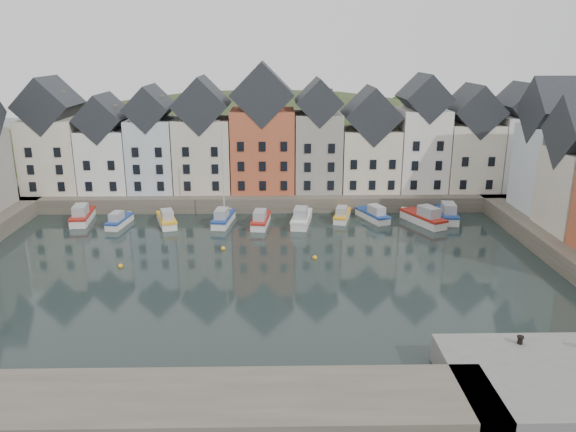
{
  "coord_description": "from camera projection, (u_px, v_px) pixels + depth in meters",
  "views": [
    {
      "loc": [
        2.06,
        -50.57,
        21.59
      ],
      "look_at": [
        3.17,
        6.0,
        4.48
      ],
      "focal_mm": 35.0,
      "sensor_mm": 36.0,
      "label": 1
    }
  ],
  "objects": [
    {
      "name": "boat_j",
      "position": [
        447.0,
        214.0,
        72.85
      ],
      "size": [
        2.92,
        7.08,
        2.64
      ],
      "rotation": [
        0.0,
        0.0,
        -0.12
      ],
      "color": "silver",
      "rests_on": "ground"
    },
    {
      "name": "boat_i",
      "position": [
        424.0,
        218.0,
        71.04
      ],
      "size": [
        4.91,
        7.27,
        2.69
      ],
      "rotation": [
        0.0,
        0.0,
        0.43
      ],
      "color": "silver",
      "rests_on": "ground"
    },
    {
      "name": "boat_h",
      "position": [
        373.0,
        215.0,
        72.7
      ],
      "size": [
        4.01,
        6.24,
        2.3
      ],
      "rotation": [
        0.0,
        0.0,
        0.39
      ],
      "color": "silver",
      "rests_on": "ground"
    },
    {
      "name": "far_quay",
      "position": [
        263.0,
        192.0,
        83.03
      ],
      "size": [
        90.0,
        16.0,
        2.0
      ],
      "primitive_type": "cube",
      "color": "#514A3E",
      "rests_on": "ground"
    },
    {
      "name": "boat_a",
      "position": [
        83.0,
        216.0,
        72.04
      ],
      "size": [
        2.85,
        7.02,
        2.62
      ],
      "rotation": [
        0.0,
        0.0,
        0.11
      ],
      "color": "silver",
      "rests_on": "ground"
    },
    {
      "name": "mooring_bollard",
      "position": [
        520.0,
        340.0,
        38.5
      ],
      "size": [
        0.48,
        0.48,
        0.56
      ],
      "color": "black",
      "rests_on": "near_quay"
    },
    {
      "name": "boat_f",
      "position": [
        301.0,
        218.0,
        70.93
      ],
      "size": [
        3.14,
        6.96,
        2.58
      ],
      "rotation": [
        0.0,
        0.0,
        -0.16
      ],
      "color": "silver",
      "rests_on": "ground"
    },
    {
      "name": "boat_e",
      "position": [
        261.0,
        220.0,
        70.47
      ],
      "size": [
        2.54,
        6.27,
        2.34
      ],
      "rotation": [
        0.0,
        0.0,
        -0.11
      ],
      "color": "silver",
      "rests_on": "ground"
    },
    {
      "name": "mooring_buoys",
      "position": [
        221.0,
        257.0,
        59.59
      ],
      "size": [
        20.5,
        5.5,
        0.5
      ],
      "color": "gold",
      "rests_on": "ground"
    },
    {
      "name": "boat_c",
      "position": [
        167.0,
        220.0,
        70.68
      ],
      "size": [
        3.67,
        6.31,
        2.31
      ],
      "rotation": [
        0.0,
        0.0,
        0.32
      ],
      "color": "silver",
      "rests_on": "ground"
    },
    {
      "name": "boat_d",
      "position": [
        223.0,
        218.0,
        71.02
      ],
      "size": [
        2.75,
        6.43,
        11.91
      ],
      "rotation": [
        0.0,
        0.0,
        -0.13
      ],
      "color": "silver",
      "rests_on": "ground"
    },
    {
      "name": "ground",
      "position": [
        257.0,
        278.0,
        54.61
      ],
      "size": [
        260.0,
        260.0,
        0.0
      ],
      "primitive_type": "plane",
      "color": "black",
      "rests_on": "ground"
    },
    {
      "name": "hillside",
      "position": [
        268.0,
        251.0,
        113.4
      ],
      "size": [
        153.6,
        70.4,
        64.0
      ],
      "color": "#2A391C",
      "rests_on": "ground"
    },
    {
      "name": "far_terrace",
      "position": [
        285.0,
        141.0,
        78.9
      ],
      "size": [
        72.37,
        8.16,
        17.78
      ],
      "color": "beige",
      "rests_on": "far_quay"
    },
    {
      "name": "boat_b",
      "position": [
        119.0,
        221.0,
        70.43
      ],
      "size": [
        2.43,
        5.62,
        2.09
      ],
      "rotation": [
        0.0,
        0.0,
        -0.14
      ],
      "color": "silver",
      "rests_on": "ground"
    },
    {
      "name": "near_wall",
      "position": [
        74.0,
        411.0,
        33.08
      ],
      "size": [
        50.0,
        6.0,
        2.0
      ],
      "primitive_type": "cube",
      "color": "#514A3E",
      "rests_on": "ground"
    },
    {
      "name": "boat_g",
      "position": [
        342.0,
        215.0,
        72.77
      ],
      "size": [
        2.94,
        5.67,
        2.08
      ],
      "rotation": [
        0.0,
        0.0,
        -0.24
      ],
      "color": "silver",
      "rests_on": "ground"
    }
  ]
}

